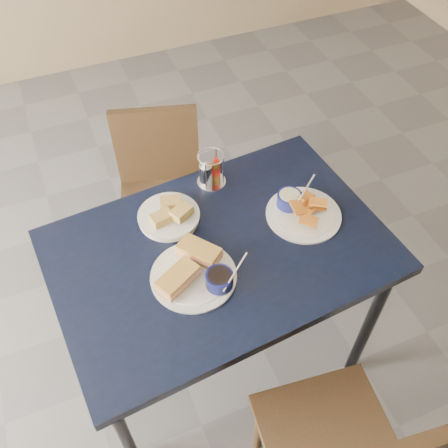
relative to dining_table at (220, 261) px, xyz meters
name	(u,v)px	position (x,y,z in m)	size (l,w,h in m)	color
ground	(177,359)	(-0.20, 0.03, -0.68)	(6.00, 6.00, 0.00)	#535358
dining_table	(220,261)	(0.00, 0.00, 0.00)	(1.19, 0.85, 0.75)	black
chair_far	(156,183)	(-0.05, 0.67, -0.22)	(0.46, 0.46, 0.81)	black
sandwich_plate	(196,271)	(-0.11, -0.08, 0.10)	(0.31, 0.29, 0.12)	white
plantain_plate	(299,208)	(0.32, 0.05, 0.09)	(0.27, 0.27, 0.12)	white
bread_basket	(170,215)	(-0.12, 0.19, 0.09)	(0.22, 0.22, 0.07)	white
condiment_caddy	(210,172)	(0.08, 0.31, 0.13)	(0.11, 0.11, 0.14)	silver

